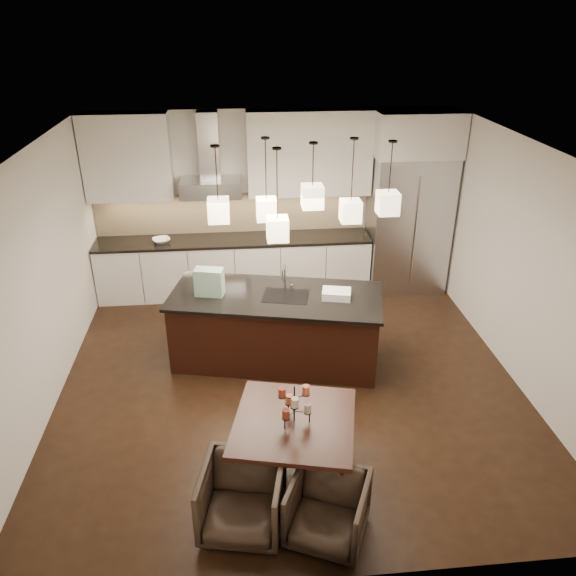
{
  "coord_description": "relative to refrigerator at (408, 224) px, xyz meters",
  "views": [
    {
      "loc": [
        -0.57,
        -5.68,
        4.12
      ],
      "look_at": [
        0.0,
        0.2,
        1.15
      ],
      "focal_mm": 35.0,
      "sensor_mm": 36.0,
      "label": 1
    }
  ],
  "objects": [
    {
      "name": "floor",
      "position": [
        -2.1,
        -2.38,
        -1.08
      ],
      "size": [
        5.5,
        5.5,
        0.02
      ],
      "primitive_type": "cube",
      "color": "black",
      "rests_on": "ground"
    },
    {
      "name": "ceiling",
      "position": [
        -2.1,
        -2.38,
        1.73
      ],
      "size": [
        5.5,
        5.5,
        0.02
      ],
      "primitive_type": "cube",
      "color": "white",
      "rests_on": "wall_back"
    },
    {
      "name": "wall_back",
      "position": [
        -2.1,
        0.38,
        0.32
      ],
      "size": [
        5.5,
        0.02,
        2.8
      ],
      "primitive_type": "cube",
      "color": "silver",
      "rests_on": "ground"
    },
    {
      "name": "wall_front",
      "position": [
        -2.1,
        -5.14,
        0.32
      ],
      "size": [
        5.5,
        0.02,
        2.8
      ],
      "primitive_type": "cube",
      "color": "silver",
      "rests_on": "ground"
    },
    {
      "name": "wall_left",
      "position": [
        -4.86,
        -2.38,
        0.32
      ],
      "size": [
        0.02,
        5.5,
        2.8
      ],
      "primitive_type": "cube",
      "color": "silver",
      "rests_on": "ground"
    },
    {
      "name": "wall_right",
      "position": [
        0.66,
        -2.38,
        0.32
      ],
      "size": [
        0.02,
        5.5,
        2.8
      ],
      "primitive_type": "cube",
      "color": "silver",
      "rests_on": "ground"
    },
    {
      "name": "refrigerator",
      "position": [
        0.0,
        0.0,
        0.0
      ],
      "size": [
        1.2,
        0.72,
        2.15
      ],
      "primitive_type": "cube",
      "color": "#B7B7BA",
      "rests_on": "floor"
    },
    {
      "name": "fridge_panel",
      "position": [
        0.0,
        0.0,
        1.4
      ],
      "size": [
        1.26,
        0.72,
        0.65
      ],
      "primitive_type": "cube",
      "color": "silver",
      "rests_on": "refrigerator"
    },
    {
      "name": "lower_cabinets",
      "position": [
        -2.73,
        0.05,
        -0.64
      ],
      "size": [
        4.21,
        0.62,
        0.88
      ],
      "primitive_type": "cube",
      "color": "silver",
      "rests_on": "floor"
    },
    {
      "name": "countertop",
      "position": [
        -2.73,
        0.05,
        -0.17
      ],
      "size": [
        4.21,
        0.66,
        0.04
      ],
      "primitive_type": "cube",
      "color": "black",
      "rests_on": "lower_cabinets"
    },
    {
      "name": "backsplash",
      "position": [
        -2.73,
        0.35,
        0.16
      ],
      "size": [
        4.21,
        0.02,
        0.63
      ],
      "primitive_type": "cube",
      "color": "beige",
      "rests_on": "countertop"
    },
    {
      "name": "upper_cab_left",
      "position": [
        -4.2,
        0.19,
        1.1
      ],
      "size": [
        1.25,
        0.35,
        1.25
      ],
      "primitive_type": "cube",
      "color": "silver",
      "rests_on": "wall_back"
    },
    {
      "name": "upper_cab_right",
      "position": [
        -1.55,
        0.19,
        1.1
      ],
      "size": [
        1.85,
        0.35,
        1.25
      ],
      "primitive_type": "cube",
      "color": "silver",
      "rests_on": "wall_back"
    },
    {
      "name": "hood_canopy",
      "position": [
        -3.03,
        0.1,
        0.65
      ],
      "size": [
        0.9,
        0.52,
        0.24
      ],
      "primitive_type": "cube",
      "color": "#B7B7BA",
      "rests_on": "wall_back"
    },
    {
      "name": "hood_chimney",
      "position": [
        -3.03,
        0.21,
        1.24
      ],
      "size": [
        0.3,
        0.28,
        0.96
      ],
      "primitive_type": "cube",
      "color": "#B7B7BA",
      "rests_on": "hood_canopy"
    },
    {
      "name": "fruit_bowl",
      "position": [
        -3.82,
        0.0,
        -0.12
      ],
      "size": [
        0.32,
        0.32,
        0.06
      ],
      "primitive_type": "imported",
      "rotation": [
        0.0,
        0.0,
        0.3
      ],
      "color": "silver",
      "rests_on": "countertop"
    },
    {
      "name": "island_body",
      "position": [
        -2.23,
        -1.92,
        -0.63
      ],
      "size": [
        2.7,
        1.55,
        0.89
      ],
      "primitive_type": "cube",
      "rotation": [
        0.0,
        0.0,
        -0.22
      ],
      "color": "black",
      "rests_on": "floor"
    },
    {
      "name": "island_top",
      "position": [
        -2.23,
        -1.92,
        -0.16
      ],
      "size": [
        2.79,
        1.64,
        0.04
      ],
      "primitive_type": "cube",
      "rotation": [
        0.0,
        0.0,
        -0.22
      ],
      "color": "black",
      "rests_on": "island_body"
    },
    {
      "name": "faucet",
      "position": [
        -2.11,
        -1.85,
        0.05
      ],
      "size": [
        0.15,
        0.26,
        0.39
      ],
      "primitive_type": null,
      "rotation": [
        0.0,
        0.0,
        -0.22
      ],
      "color": "silver",
      "rests_on": "island_top"
    },
    {
      "name": "tote_bag",
      "position": [
        -3.04,
        -1.83,
        0.03
      ],
      "size": [
        0.38,
        0.25,
        0.34
      ],
      "primitive_type": "cube",
      "rotation": [
        0.0,
        0.0,
        -0.22
      ],
      "color": "#226C4A",
      "rests_on": "island_top"
    },
    {
      "name": "food_container",
      "position": [
        -1.5,
        -2.07,
        -0.09
      ],
      "size": [
        0.39,
        0.31,
        0.1
      ],
      "primitive_type": "cube",
      "rotation": [
        0.0,
        0.0,
        -0.22
      ],
      "color": "silver",
      "rests_on": "island_top"
    },
    {
      "name": "dining_table",
      "position": [
        -2.22,
        -3.97,
        -0.74
      ],
      "size": [
        1.33,
        1.33,
        0.67
      ],
      "primitive_type": null,
      "rotation": [
        0.0,
        0.0,
        -0.23
      ],
      "color": "black",
      "rests_on": "floor"
    },
    {
      "name": "candelabra",
      "position": [
        -2.22,
        -3.97,
        -0.21
      ],
      "size": [
        0.38,
        0.38,
        0.39
      ],
      "primitive_type": null,
      "rotation": [
        0.0,
        0.0,
        -0.23
      ],
      "color": "black",
      "rests_on": "dining_table"
    },
    {
      "name": "candle_a",
      "position": [
        -2.1,
        -4.0,
        -0.25
      ],
      "size": [
        0.08,
        0.08,
        0.09
      ],
      "primitive_type": "cylinder",
      "rotation": [
        0.0,
        0.0,
        -0.23
      ],
      "color": "beige",
      "rests_on": "candelabra"
    },
    {
      "name": "candle_b",
      "position": [
        -2.25,
        -3.85,
        -0.25
      ],
      "size": [
        0.08,
        0.08,
        0.09
      ],
      "primitive_type": "cylinder",
      "rotation": [
        0.0,
        0.0,
        -0.23
      ],
      "color": "#D6643F",
      "rests_on": "candelabra"
    },
    {
      "name": "candle_c",
      "position": [
        -2.3,
        -4.06,
        -0.25
      ],
      "size": [
        0.08,
        0.08,
        0.09
      ],
      "primitive_type": "cylinder",
      "rotation": [
        0.0,
        0.0,
        -0.23
      ],
      "color": "maroon",
      "rests_on": "candelabra"
    },
    {
      "name": "candle_d",
      "position": [
        -2.1,
        -3.91,
        -0.11
      ],
      "size": [
        0.08,
        0.08,
        0.09
      ],
      "primitive_type": "cylinder",
      "rotation": [
        0.0,
        0.0,
        -0.23
      ],
      "color": "#D6643F",
      "rests_on": "candelabra"
    },
    {
      "name": "candle_e",
      "position": [
        -2.33,
        -3.93,
        -0.11
      ],
      "size": [
        0.08,
        0.08,
        0.09
      ],
      "primitive_type": "cylinder",
      "rotation": [
        0.0,
        0.0,
        -0.23
      ],
      "color": "maroon",
      "rests_on": "candelabra"
    },
    {
      "name": "candle_f",
      "position": [
        -2.23,
        -4.09,
        -0.11
      ],
      "size": [
        0.08,
        0.08,
        0.09
      ],
      "primitive_type": "cylinder",
      "rotation": [
        0.0,
        0.0,
        -0.23
      ],
      "color": "beige",
      "rests_on": "candelabra"
    },
    {
      "name": "armchair_left",
      "position": [
        -2.73,
        -4.54,
        -0.75
      ],
      "size": [
        0.82,
        0.84,
        0.65
      ],
      "primitive_type": "imported",
      "rotation": [
        0.0,
        0.0,
        -0.2
      ],
      "color": "black",
      "rests_on": "floor"
    },
    {
      "name": "armchair_right",
      "position": [
        -2.01,
        -4.7,
        -0.78
      ],
      "size": [
        0.85,
        0.86,
        0.6
      ],
      "primitive_type": "imported",
      "rotation": [
        0.0,
        0.0,
        -0.42
      ],
      "color": "black",
      "rests_on": "floor"
    },
    {
      "name": "pendant_a",
      "position": [
        -2.87,
        -1.99,
        1.0
      ],
      "size": [
        0.24,
        0.24,
        0.26
      ],
      "primitive_type": "cube",
      "color": "beige",
      "rests_on": "ceiling"
    },
    {
      "name": "pendant_b",
      "position": [
        -2.31,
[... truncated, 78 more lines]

